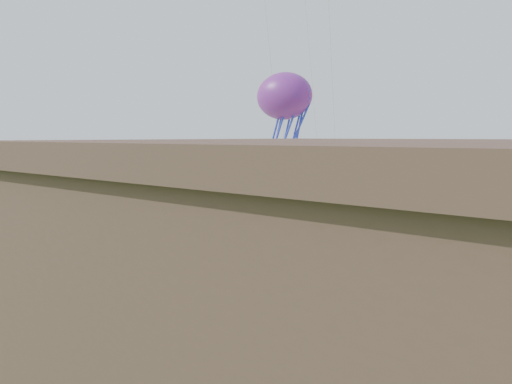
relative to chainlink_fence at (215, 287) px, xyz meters
The scene contains 6 objects.
ground 6.03m from the chainlink_fence, 90.00° to the right, with size 160.00×160.00×0.00m, color #2C5B1F.
sand_beach 16.01m from the chainlink_fence, 90.00° to the left, with size 72.00×20.00×0.02m, color tan.
ocean 60.00m from the chainlink_fence, 90.00° to the left, with size 160.00×68.00×0.02m, color slate.
chainlink_fence is the anchor object (origin of this frame).
picnic_table 5.04m from the chainlink_fence, 70.72° to the right, with size 1.79×1.35×0.76m, color brown, non-canonical shape.
octopus_kite 14.01m from the chainlink_fence, 108.63° to the left, with size 3.84×2.71×7.90m, color red, non-canonical shape.
Camera 1 is at (13.88, -9.00, 7.47)m, focal length 32.00 mm.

